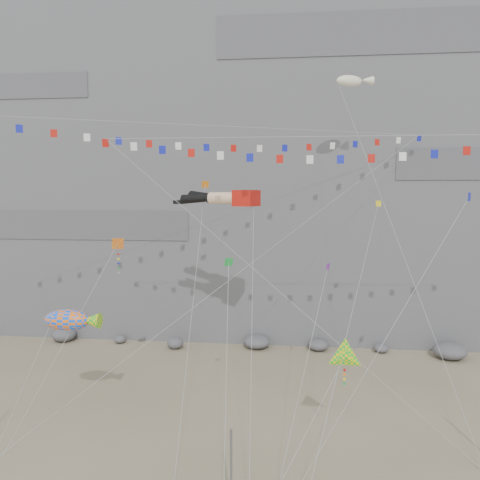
% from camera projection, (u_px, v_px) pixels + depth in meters
% --- Properties ---
extents(ground, '(120.00, 120.00, 0.00)m').
position_uv_depth(ground, '(238.00, 437.00, 29.44)').
color(ground, gray).
rests_on(ground, ground).
extents(cliff, '(80.00, 28.00, 50.00)m').
position_uv_depth(cliff, '(266.00, 115.00, 58.50)').
color(cliff, slate).
rests_on(cliff, ground).
extents(talus_boulders, '(60.00, 3.00, 1.20)m').
position_uv_depth(talus_boulders, '(257.00, 342.00, 46.19)').
color(talus_boulders, '#5B5A5F').
rests_on(talus_boulders, ground).
extents(anchor_pole_center, '(0.12, 0.12, 4.34)m').
position_uv_depth(anchor_pole_center, '(231.00, 473.00, 22.07)').
color(anchor_pole_center, slate).
rests_on(anchor_pole_center, ground).
extents(legs_kite, '(7.46, 17.19, 20.83)m').
position_uv_depth(legs_kite, '(224.00, 198.00, 35.55)').
color(legs_kite, '#B6130B').
rests_on(legs_kite, ground).
extents(flag_banner_upper, '(34.03, 21.73, 27.24)m').
position_uv_depth(flag_banner_upper, '(220.00, 126.00, 36.27)').
color(flag_banner_upper, '#B6130B').
rests_on(flag_banner_upper, ground).
extents(flag_banner_lower, '(29.39, 5.45, 21.64)m').
position_uv_depth(flag_banner_lower, '(326.00, 137.00, 30.16)').
color(flag_banner_lower, '#B6130B').
rests_on(flag_banner_lower, ground).
extents(harlequin_kite, '(5.20, 8.85, 14.73)m').
position_uv_depth(harlequin_kite, '(117.00, 244.00, 33.44)').
color(harlequin_kite, red).
rests_on(harlequin_kite, ground).
extents(fish_windsock, '(4.96, 4.57, 8.58)m').
position_uv_depth(fish_windsock, '(67.00, 320.00, 30.19)').
color(fish_windsock, orange).
rests_on(fish_windsock, ground).
extents(delta_kite, '(5.52, 6.06, 9.44)m').
position_uv_depth(delta_kite, '(345.00, 357.00, 26.44)').
color(delta_kite, yellow).
rests_on(delta_kite, ground).
extents(blimp_windsock, '(8.00, 16.17, 29.28)m').
position_uv_depth(blimp_windsock, '(350.00, 82.00, 38.31)').
color(blimp_windsock, '#F4F1C9').
rests_on(blimp_windsock, ground).
extents(small_kite_a, '(1.84, 16.83, 22.73)m').
position_uv_depth(small_kite_a, '(205.00, 188.00, 37.50)').
color(small_kite_a, orange).
rests_on(small_kite_a, ground).
extents(small_kite_b, '(3.85, 11.92, 15.47)m').
position_uv_depth(small_kite_b, '(327.00, 270.00, 33.28)').
color(small_kite_b, '#741B9D').
rests_on(small_kite_b, ground).
extents(small_kite_c, '(1.26, 7.43, 12.95)m').
position_uv_depth(small_kite_c, '(229.00, 265.00, 28.87)').
color(small_kite_c, '#179633').
rests_on(small_kite_c, ground).
extents(small_kite_d, '(6.43, 16.05, 22.01)m').
position_uv_depth(small_kite_d, '(377.00, 210.00, 34.77)').
color(small_kite_d, yellow).
rests_on(small_kite_d, ground).
extents(small_kite_e, '(10.82, 7.12, 19.28)m').
position_uv_depth(small_kite_e, '(467.00, 202.00, 27.79)').
color(small_kite_e, '#121AA4').
rests_on(small_kite_e, ground).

